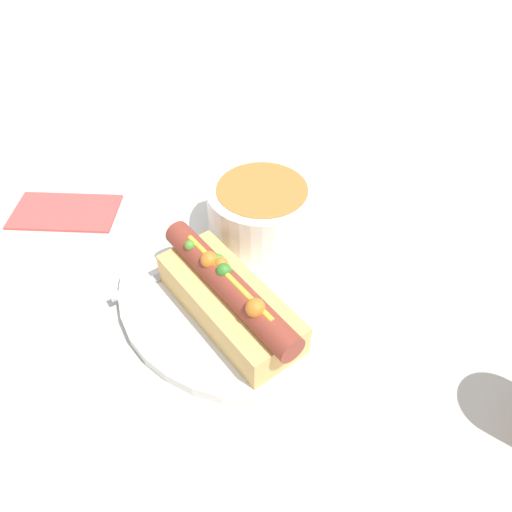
# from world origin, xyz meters

# --- Properties ---
(ground_plane) EXTENTS (4.00, 4.00, 0.00)m
(ground_plane) POSITION_xyz_m (0.00, 0.00, 0.00)
(ground_plane) COLOR #BCB7AD
(dinner_plate) EXTENTS (0.28, 0.28, 0.01)m
(dinner_plate) POSITION_xyz_m (0.00, 0.00, 0.01)
(dinner_plate) COLOR white
(dinner_plate) RESTS_ON ground_plane
(hot_dog) EXTENTS (0.18, 0.11, 0.06)m
(hot_dog) POSITION_xyz_m (0.01, -0.05, 0.04)
(hot_dog) COLOR #DBAD60
(hot_dog) RESTS_ON dinner_plate
(soup_bowl) EXTENTS (0.12, 0.12, 0.06)m
(soup_bowl) POSITION_xyz_m (-0.04, 0.06, 0.04)
(soup_bowl) COLOR silver
(soup_bowl) RESTS_ON dinner_plate
(spoon) EXTENTS (0.08, 0.17, 0.01)m
(spoon) POSITION_xyz_m (-0.05, 0.01, 0.02)
(spoon) COLOR #B7B7BC
(spoon) RESTS_ON dinner_plate
(napkin) EXTENTS (0.14, 0.12, 0.01)m
(napkin) POSITION_xyz_m (-0.26, -0.03, 0.00)
(napkin) COLOR #E04C47
(napkin) RESTS_ON ground_plane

